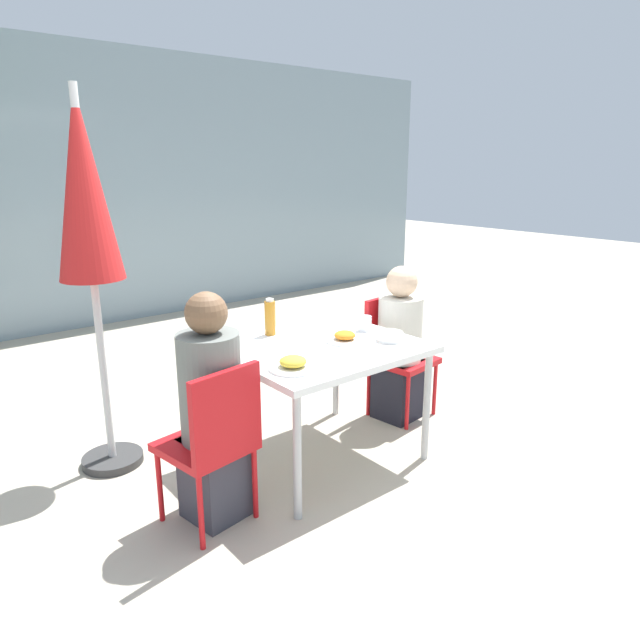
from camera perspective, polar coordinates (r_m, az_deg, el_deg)
The scene contains 13 objects.
ground_plane at distance 3.67m, azimuth 0.00°, elevation -13.49°, with size 24.00×24.00×0.00m, color #B2A893.
building_facade at distance 6.84m, azimuth -22.31°, elevation 11.98°, with size 10.00×0.20×3.00m.
dining_table at distance 3.40m, azimuth 0.00°, elevation -3.44°, with size 1.10×0.97×0.74m.
chair_left at distance 2.87m, azimuth -10.50°, elevation -11.30°, with size 0.46×0.46×0.86m.
person_left at distance 2.92m, azimuth -10.78°, elevation -9.19°, with size 0.32×0.32×1.19m.
chair_right at distance 4.13m, azimuth 7.42°, elevation -2.73°, with size 0.45×0.45×0.86m.
person_right at distance 4.04m, azimuth 7.93°, elevation -2.71°, with size 0.31×0.31×1.11m.
closed_umbrella at distance 3.39m, azimuth -22.41°, elevation 10.84°, with size 0.36×0.36×2.18m.
plate_0 at distance 3.43m, azimuth 2.49°, elevation -1.77°, with size 0.23×0.23×0.07m.
plate_1 at distance 2.98m, azimuth -2.71°, elevation -4.44°, with size 0.26×0.26×0.07m.
bottle at distance 3.55m, azimuth -5.01°, elevation 0.26°, with size 0.07×0.07×0.23m.
drinking_cup at distance 3.65m, azimuth 4.53°, elevation -0.34°, with size 0.08×0.08×0.10m.
salad_bowl at distance 3.46m, azimuth 7.02°, elevation -1.63°, with size 0.16×0.16×0.06m.
Camera 1 is at (-2.03, -2.50, 1.77)m, focal length 32.00 mm.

